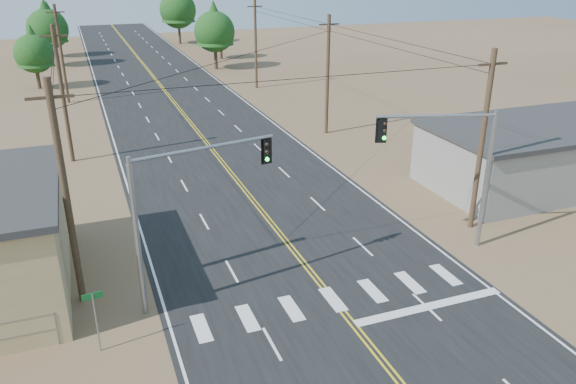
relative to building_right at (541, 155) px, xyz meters
name	(u,v)px	position (x,y,z in m)	size (l,w,h in m)	color
road	(215,153)	(-19.00, 14.00, -1.99)	(15.00, 200.00, 0.02)	black
building_right	(541,155)	(0.00, 0.00, 0.00)	(15.00, 8.00, 4.00)	gray
utility_pole_left_near	(66,195)	(-29.50, -4.00, 3.12)	(1.80, 0.30, 10.00)	#4C3826
utility_pole_left_mid	(63,94)	(-29.50, 16.00, 3.12)	(1.80, 0.30, 10.00)	#4C3826
utility_pole_left_far	(61,54)	(-29.50, 36.00, 3.12)	(1.80, 0.30, 10.00)	#4C3826
utility_pole_right_near	(482,141)	(-8.50, -4.00, 3.12)	(1.80, 0.30, 10.00)	#4C3826
utility_pole_right_mid	(328,74)	(-8.50, 16.00, 3.12)	(1.80, 0.30, 10.00)	#4C3826
utility_pole_right_far	(256,44)	(-8.50, 36.00, 3.12)	(1.80, 0.30, 10.00)	#4C3826
signal_mast_left	(179,200)	(-25.12, -5.63, 2.86)	(6.44, 1.48, 7.11)	gray
signal_mast_right	(456,158)	(-11.23, -5.52, 2.96)	(5.77, 1.91, 7.35)	gray
street_sign	(95,313)	(-28.99, -8.00, -0.24)	(0.78, 0.10, 2.63)	gray
tree_left_near	(33,50)	(-32.58, 44.55, 2.52)	(4.43, 4.43, 7.39)	#3F2D1E
tree_left_mid	(47,25)	(-31.21, 60.03, 3.66)	(5.55, 5.55, 9.25)	#3F2D1E
tree_left_far	(49,23)	(-31.13, 68.68, 3.16)	(5.06, 5.06, 8.44)	#3F2D1E
tree_right_near	(214,27)	(-10.00, 49.68, 3.58)	(5.47, 5.47, 9.12)	#3F2D1E
tree_right_mid	(220,29)	(-7.14, 57.94, 2.32)	(4.25, 4.25, 7.08)	#3F2D1E
tree_right_far	(178,6)	(-10.00, 76.41, 4.46)	(6.34, 6.34, 10.56)	#3F2D1E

